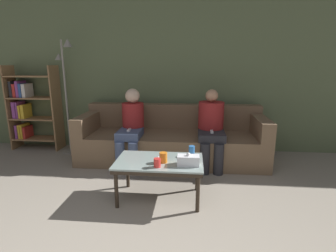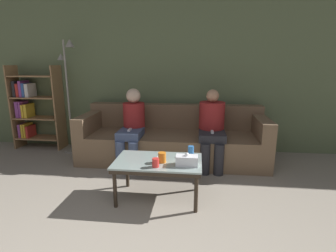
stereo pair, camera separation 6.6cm
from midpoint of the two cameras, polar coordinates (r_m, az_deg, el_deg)
wall_back at (r=4.35m, az=2.25°, el=11.75°), size 12.00×0.06×2.60m
couch at (r=3.98m, az=1.53°, el=-3.11°), size 2.72×0.92×0.80m
coffee_table at (r=2.80m, az=-1.48°, el=-8.34°), size 0.91×0.57×0.44m
cup_near_left at (r=2.71m, az=-0.61°, el=-6.86°), size 0.08×0.08×0.11m
cup_near_right at (r=2.60m, az=-1.99°, el=-7.99°), size 0.07×0.07×0.09m
cup_far_center at (r=2.90m, az=5.65°, el=-5.47°), size 0.07×0.07×0.12m
tissue_box at (r=2.65m, az=4.85°, el=-7.46°), size 0.22×0.12×0.13m
game_remote at (r=2.78m, az=-1.48°, el=-7.28°), size 0.04×0.15×0.02m
bookshelf at (r=5.00m, az=-27.16°, el=3.68°), size 0.81×0.32×1.40m
standing_lamp at (r=4.45m, az=-20.48°, el=8.39°), size 0.31×0.26×1.79m
seated_person_left_end at (r=3.79m, az=-7.30°, el=0.31°), size 0.31×0.68×1.08m
seated_person_mid_left at (r=3.71m, az=10.02°, el=0.06°), size 0.36×0.66×1.08m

